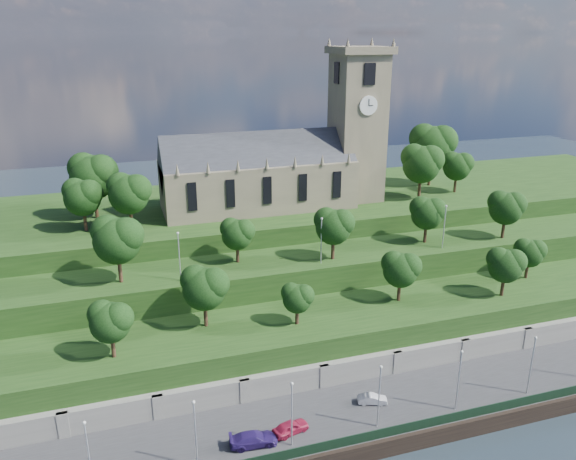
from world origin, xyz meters
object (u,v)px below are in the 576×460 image
object	(u,v)px
car_left	(290,427)
car_right	(253,439)
car_middle	(372,399)
church	(285,162)

from	to	relation	value
car_left	car_right	distance (m)	4.37
car_left	car_middle	distance (m)	10.98
car_left	car_middle	world-z (taller)	car_left
church	car_left	size ratio (longest dim) A/B	9.27
car_right	car_left	bearing A→B (deg)	-77.02
car_middle	car_right	world-z (taller)	car_right
church	car_left	distance (m)	47.70
car_middle	car_right	bearing A→B (deg)	118.64
church	car_right	distance (m)	49.52
car_middle	car_right	size ratio (longest dim) A/B	0.68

